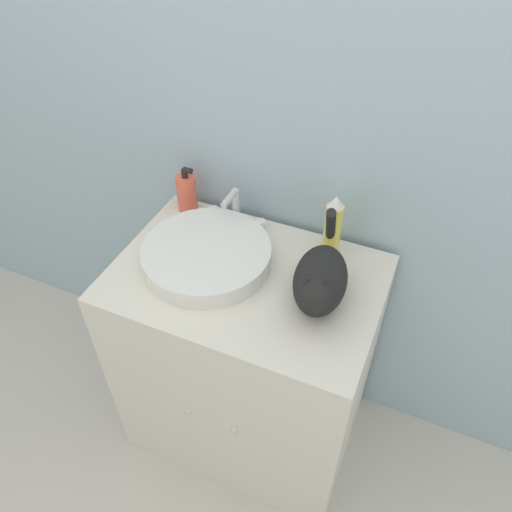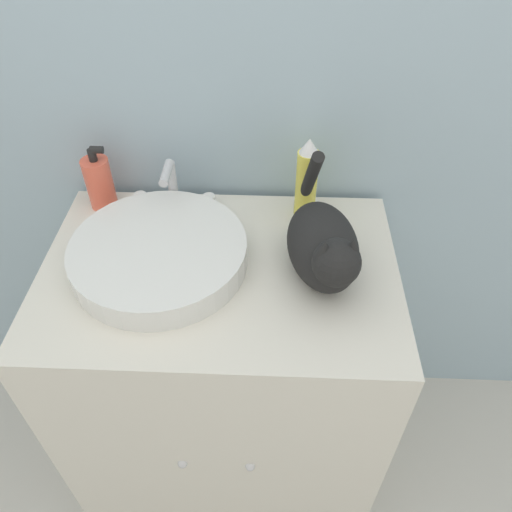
{
  "view_description": "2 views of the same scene",
  "coord_description": "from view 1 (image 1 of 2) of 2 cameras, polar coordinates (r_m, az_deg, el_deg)",
  "views": [
    {
      "loc": [
        0.44,
        -0.67,
        1.91
      ],
      "look_at": [
        0.04,
        0.25,
        0.97
      ],
      "focal_mm": 35.0,
      "sensor_mm": 36.0,
      "label": 1
    },
    {
      "loc": [
        0.12,
        -0.51,
        1.64
      ],
      "look_at": [
        0.09,
        0.22,
        0.95
      ],
      "focal_mm": 35.0,
      "sensor_mm": 36.0,
      "label": 2
    }
  ],
  "objects": [
    {
      "name": "ground_plane",
      "position": [
        2.07,
        -4.26,
        -24.49
      ],
      "size": [
        8.0,
        8.0,
        0.0
      ],
      "primitive_type": "plane",
      "color": "beige"
    },
    {
      "name": "wall_back",
      "position": [
        1.49,
        3.88,
        16.7
      ],
      "size": [
        6.0,
        0.05,
        2.5
      ],
      "color": "#9EB7C6",
      "rests_on": "ground_plane"
    },
    {
      "name": "vanity_cabinet",
      "position": [
        1.81,
        -0.99,
        -11.91
      ],
      "size": [
        0.8,
        0.56,
        0.85
      ],
      "color": "silver",
      "rests_on": "ground_plane"
    },
    {
      "name": "sink_basin",
      "position": [
        1.51,
        -5.64,
        0.11
      ],
      "size": [
        0.39,
        0.39,
        0.06
      ],
      "color": "white",
      "rests_on": "vanity_cabinet"
    },
    {
      "name": "faucet",
      "position": [
        1.63,
        -2.42,
        5.34
      ],
      "size": [
        0.21,
        0.1,
        0.14
      ],
      "color": "silver",
      "rests_on": "vanity_cabinet"
    },
    {
      "name": "cat",
      "position": [
        1.37,
        7.31,
        -2.81
      ],
      "size": [
        0.19,
        0.36,
        0.23
      ],
      "rotation": [
        0.0,
        0.0,
        -1.41
      ],
      "color": "black",
      "rests_on": "vanity_cabinet"
    },
    {
      "name": "soap_bottle",
      "position": [
        1.7,
        -7.92,
        7.15
      ],
      "size": [
        0.07,
        0.07,
        0.17
      ],
      "color": "#EF6047",
      "rests_on": "vanity_cabinet"
    },
    {
      "name": "spray_bottle",
      "position": [
        1.51,
        8.77,
        3.41
      ],
      "size": [
        0.05,
        0.05,
        0.21
      ],
      "color": "#EADB4C",
      "rests_on": "vanity_cabinet"
    }
  ]
}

